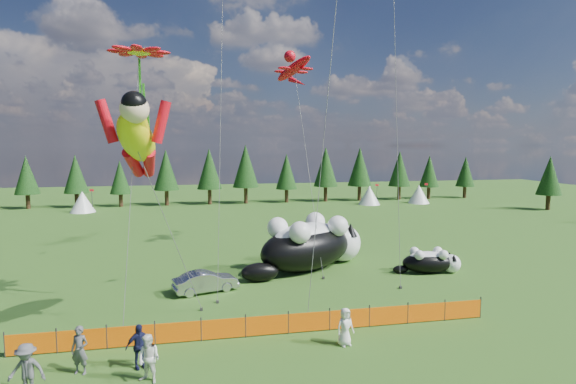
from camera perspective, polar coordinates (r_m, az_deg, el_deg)
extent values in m
plane|color=#10370A|center=(24.58, -3.75, -14.97)|extent=(160.00, 160.00, 0.00)
cylinder|color=#262626|center=(22.85, -32.33, -16.08)|extent=(0.06, 0.06, 1.10)
cylinder|color=#262626|center=(22.23, -27.31, -16.43)|extent=(0.06, 0.06, 1.10)
cylinder|color=#262626|center=(21.78, -22.02, -16.67)|extent=(0.06, 0.06, 1.10)
cylinder|color=#262626|center=(21.50, -16.55, -16.78)|extent=(0.06, 0.06, 1.10)
cylinder|color=#262626|center=(21.41, -10.97, -16.74)|extent=(0.06, 0.06, 1.10)
cylinder|color=#262626|center=(21.50, -5.41, -16.55)|extent=(0.06, 0.06, 1.10)
cylinder|color=#262626|center=(21.78, 0.05, -16.23)|extent=(0.06, 0.06, 1.10)
cylinder|color=#262626|center=(22.23, 5.31, -15.78)|extent=(0.06, 0.06, 1.10)
cylinder|color=#262626|center=(22.85, 10.30, -15.23)|extent=(0.06, 0.06, 1.10)
cylinder|color=#262626|center=(23.63, 14.96, -14.62)|extent=(0.06, 0.06, 1.10)
cylinder|color=#262626|center=(24.54, 19.28, -13.97)|extent=(0.06, 0.06, 1.10)
cylinder|color=#262626|center=(25.58, 23.25, -13.30)|extent=(0.06, 0.06, 1.10)
cube|color=#FF6205|center=(22.54, -29.85, -16.38)|extent=(2.00, 0.04, 0.90)
cube|color=#FF6205|center=(22.00, -24.69, -16.69)|extent=(2.00, 0.04, 0.90)
cube|color=#FF6205|center=(21.64, -19.30, -16.86)|extent=(2.00, 0.04, 0.90)
cube|color=#FF6205|center=(21.45, -13.76, -16.90)|extent=(2.00, 0.04, 0.90)
cube|color=#FF6205|center=(21.45, -8.18, -16.79)|extent=(2.00, 0.04, 0.90)
cube|color=#FF6205|center=(21.63, -2.66, -16.53)|extent=(2.00, 0.04, 0.90)
cube|color=#FF6205|center=(22.00, 2.71, -16.14)|extent=(2.00, 0.04, 0.90)
cube|color=#FF6205|center=(22.54, 7.84, -15.63)|extent=(2.00, 0.04, 0.90)
cube|color=#FF6205|center=(23.24, 12.67, -15.05)|extent=(2.00, 0.04, 0.90)
cube|color=#FF6205|center=(24.08, 17.16, -14.41)|extent=(2.00, 0.04, 0.90)
cube|color=#FF6205|center=(25.06, 21.30, -13.74)|extent=(2.00, 0.04, 0.90)
ellipsoid|color=black|center=(31.92, 2.43, -7.09)|extent=(8.68, 7.14, 3.16)
ellipsoid|color=white|center=(31.75, 2.44, -5.70)|extent=(6.48, 5.26, 1.93)
sphere|color=white|center=(34.55, 6.88, -6.42)|extent=(2.81, 2.81, 2.81)
sphere|color=#D3526C|center=(35.43, 8.17, -6.13)|extent=(0.39, 0.39, 0.39)
ellipsoid|color=black|center=(29.49, -3.59, -10.13)|extent=(2.74, 2.29, 1.23)
cone|color=black|center=(33.78, 7.97, -4.78)|extent=(0.98, 0.98, 0.98)
cone|color=black|center=(34.88, 5.87, -4.41)|extent=(0.98, 0.98, 0.98)
sphere|color=white|center=(33.75, 3.47, -3.80)|extent=(1.47, 1.47, 1.47)
sphere|color=white|center=(32.20, 6.34, -4.30)|extent=(1.47, 1.47, 1.47)
sphere|color=white|center=(31.30, -1.33, -4.56)|extent=(1.47, 1.47, 1.47)
sphere|color=white|center=(29.62, 1.52, -5.16)|extent=(1.47, 1.47, 1.47)
ellipsoid|color=black|center=(32.78, 17.33, -8.57)|extent=(3.77, 2.17, 1.42)
ellipsoid|color=white|center=(32.70, 17.35, -7.96)|extent=(2.84, 1.57, 0.87)
sphere|color=white|center=(33.41, 20.03, -8.53)|extent=(1.27, 1.27, 1.27)
sphere|color=#D3526C|center=(33.62, 20.88, -8.47)|extent=(0.18, 0.18, 0.18)
ellipsoid|color=black|center=(32.30, 14.10, -9.49)|extent=(1.18, 0.71, 0.55)
cone|color=black|center=(32.95, 20.32, -7.83)|extent=(0.44, 0.44, 0.44)
cone|color=black|center=(33.63, 19.81, -7.54)|extent=(0.44, 0.44, 0.44)
sphere|color=white|center=(33.40, 18.47, -7.15)|extent=(0.66, 0.66, 0.66)
sphere|color=white|center=(32.47, 19.13, -7.54)|extent=(0.66, 0.66, 0.66)
sphere|color=white|center=(32.84, 15.75, -7.29)|extent=(0.66, 0.66, 0.66)
sphere|color=white|center=(31.89, 16.34, -7.70)|extent=(0.66, 0.66, 0.66)
imported|color=#B7B6BB|center=(27.89, -10.40, -11.12)|extent=(4.06, 2.38, 1.27)
imported|color=#4E4F53|center=(19.93, -24.93, -17.75)|extent=(0.79, 0.64, 1.88)
imported|color=white|center=(18.42, -17.26, -19.57)|extent=(1.03, 0.91, 1.82)
imported|color=#15173A|center=(19.58, -18.41, -18.08)|extent=(1.17, 0.91, 1.79)
imported|color=#4E4F53|center=(19.07, -30.26, -19.01)|extent=(1.32, 0.79, 1.94)
imported|color=white|center=(20.70, 7.27, -16.62)|extent=(0.93, 0.72, 1.68)
cylinder|color=#595959|center=(22.69, -14.51, -4.82)|extent=(0.03, 0.03, 9.67)
cube|color=#262626|center=(25.14, -10.94, -14.39)|extent=(0.15, 0.15, 0.16)
cylinder|color=#595959|center=(33.06, 2.42, 3.82)|extent=(0.03, 0.03, 17.12)
cube|color=#262626|center=(30.19, 4.51, -10.81)|extent=(0.15, 0.15, 0.16)
cylinder|color=#595959|center=(22.06, -19.31, 0.34)|extent=(0.03, 0.03, 13.70)
cube|color=#262626|center=(22.01, -20.32, -17.68)|extent=(0.15, 0.15, 0.16)
cube|color=#2B961B|center=(23.81, -18.18, 10.16)|extent=(0.22, 0.22, 4.75)
cylinder|color=#595959|center=(27.07, -8.58, 7.88)|extent=(0.03, 0.03, 19.77)
cube|color=#262626|center=(26.08, -8.94, -13.59)|extent=(0.15, 0.15, 0.16)
cylinder|color=#595959|center=(31.67, 13.55, 12.58)|extent=(0.03, 0.03, 25.89)
cube|color=#262626|center=(29.02, 14.09, -11.67)|extent=(0.15, 0.15, 0.16)
cylinder|color=#595959|center=(21.70, 4.41, 5.09)|extent=(0.03, 0.03, 16.79)
cube|color=#262626|center=(22.42, 2.36, -16.86)|extent=(0.15, 0.15, 0.16)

